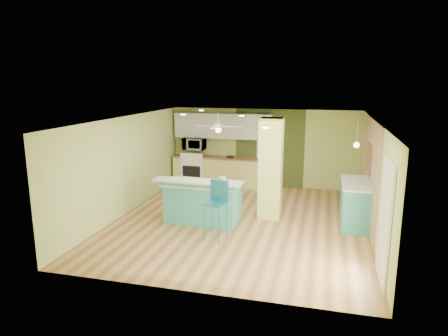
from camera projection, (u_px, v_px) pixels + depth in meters
The scene contains 23 objects.
floor at pixel (240, 221), 9.82m from camera, with size 6.00×7.00×0.01m, color brown.
ceiling at pixel (241, 119), 9.28m from camera, with size 6.00×7.00×0.01m, color white.
wall_back at pixel (263, 148), 12.87m from camera, with size 6.00×0.01×2.50m, color #B5C368.
wall_front at pixel (194, 220), 6.23m from camera, with size 6.00×0.01×2.50m, color #B5C368.
wall_left at pixel (127, 165), 10.28m from camera, with size 0.01×7.00×2.50m, color #B5C368.
wall_right at pixel (373, 179), 8.82m from camera, with size 0.01×7.00×2.50m, color #B5C368.
wood_panel at pixel (370, 173), 9.39m from camera, with size 0.02×3.40×2.50m, color #917253.
olive_accent at pixel (269, 148), 12.80m from camera, with size 2.20×0.02×2.50m, color #434D1F.
interior_door at pixel (269, 156), 12.83m from camera, with size 0.82×0.05×2.00m, color silver.
french_door at pixel (385, 222), 6.70m from camera, with size 0.04×1.08×2.10m, color white.
column at pixel (271, 168), 9.87m from camera, with size 0.55×0.55×2.50m, color #D4DE67.
kitchen_run at pixel (222, 171), 13.06m from camera, with size 3.25×0.63×0.94m.
stove at pixel (194, 170), 13.29m from camera, with size 0.76×0.66×1.08m.
upper_cabinets at pixel (223, 126), 12.86m from camera, with size 3.20×0.34×0.80m, color silver.
microwave at pixel (194, 144), 13.10m from camera, with size 0.70×0.48×0.39m, color silver.
ceiling_fan at pixel (218, 127), 11.53m from camera, with size 1.41×1.41×0.61m.
pendant_lamp at pixel (356, 145), 9.48m from camera, with size 0.14×0.14×0.69m.
wall_decor at pixel (369, 159), 9.52m from camera, with size 0.03×0.90×0.70m, color brown.
peninsula at pixel (203, 201), 9.68m from camera, with size 2.11×1.18×1.12m.
bar_stool at pixel (217, 200), 8.56m from camera, with size 0.51×0.51×1.29m.
side_counter at pixel (355, 203), 9.51m from camera, with size 0.68×1.61×1.04m.
fruit_bowl at pixel (230, 157), 12.83m from camera, with size 0.27×0.27×0.07m, color #3A2717.
canister at pixel (222, 180), 9.45m from camera, with size 0.16×0.16×0.18m, color gold.
Camera 1 is at (1.93, -9.12, 3.38)m, focal length 32.00 mm.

